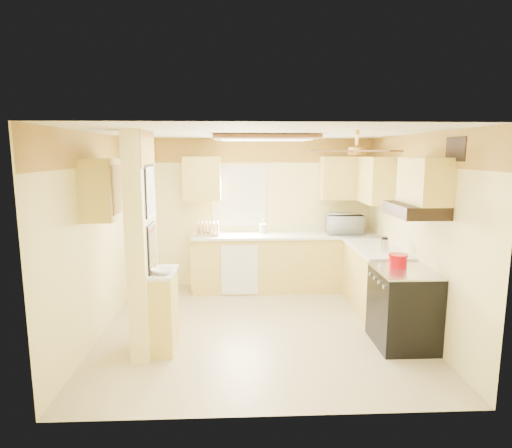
{
  "coord_description": "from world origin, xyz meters",
  "views": [
    {
      "loc": [
        -0.28,
        -5.28,
        2.26
      ],
      "look_at": [
        -0.03,
        0.35,
        1.32
      ],
      "focal_mm": 30.0,
      "sensor_mm": 36.0,
      "label": 1
    }
  ],
  "objects_px": {
    "stove": "(403,307)",
    "microwave": "(345,224)",
    "dutch_oven": "(398,260)",
    "kettle": "(384,245)",
    "bowl": "(163,271)"
  },
  "relations": [
    {
      "from": "dutch_oven",
      "to": "kettle",
      "type": "relative_size",
      "value": 1.13
    },
    {
      "from": "stove",
      "to": "kettle",
      "type": "relative_size",
      "value": 4.49
    },
    {
      "from": "microwave",
      "to": "dutch_oven",
      "type": "xyz_separation_m",
      "value": [
        0.14,
        -2.01,
        -0.11
      ]
    },
    {
      "from": "microwave",
      "to": "kettle",
      "type": "distance_m",
      "value": 1.35
    },
    {
      "from": "bowl",
      "to": "dutch_oven",
      "type": "distance_m",
      "value": 2.75
    },
    {
      "from": "bowl",
      "to": "dutch_oven",
      "type": "xyz_separation_m",
      "value": [
        2.74,
        0.25,
        0.02
      ]
    },
    {
      "from": "bowl",
      "to": "kettle",
      "type": "distance_m",
      "value": 2.96
    },
    {
      "from": "dutch_oven",
      "to": "kettle",
      "type": "distance_m",
      "value": 0.69
    },
    {
      "from": "microwave",
      "to": "bowl",
      "type": "bearing_deg",
      "value": 43.51
    },
    {
      "from": "bowl",
      "to": "dutch_oven",
      "type": "bearing_deg",
      "value": 5.25
    },
    {
      "from": "stove",
      "to": "dutch_oven",
      "type": "xyz_separation_m",
      "value": [
        -0.04,
        0.15,
        0.53
      ]
    },
    {
      "from": "microwave",
      "to": "bowl",
      "type": "distance_m",
      "value": 3.45
    },
    {
      "from": "microwave",
      "to": "kettle",
      "type": "xyz_separation_m",
      "value": [
        0.21,
        -1.33,
        -0.06
      ]
    },
    {
      "from": "kettle",
      "to": "microwave",
      "type": "bearing_deg",
      "value": 98.97
    },
    {
      "from": "stove",
      "to": "microwave",
      "type": "distance_m",
      "value": 2.26
    }
  ]
}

